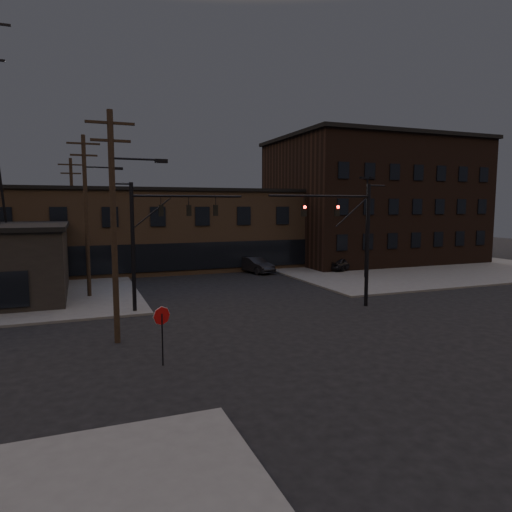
{
  "coord_description": "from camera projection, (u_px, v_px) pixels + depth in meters",
  "views": [
    {
      "loc": [
        -11.05,
        -20.48,
        6.62
      ],
      "look_at": [
        -0.85,
        5.67,
        3.5
      ],
      "focal_mm": 32.0,
      "sensor_mm": 36.0,
      "label": 1
    }
  ],
  "objects": [
    {
      "name": "utility_pole_near",
      "position": [
        115.0,
        221.0,
        21.48
      ],
      "size": [
        3.7,
        0.28,
        11.0
      ],
      "color": "black",
      "rests_on": "ground"
    },
    {
      "name": "sidewalk_ne",
      "position": [
        391.0,
        263.0,
        51.99
      ],
      "size": [
        30.0,
        30.0,
        0.15
      ],
      "primitive_type": "cube",
      "color": "#474744",
      "rests_on": "ground"
    },
    {
      "name": "building_right",
      "position": [
        371.0,
        202.0,
        54.93
      ],
      "size": [
        22.0,
        16.0,
        14.0
      ],
      "primitive_type": "cube",
      "color": "black",
      "rests_on": "ground"
    },
    {
      "name": "lot_light_a",
      "position": [
        366.0,
        218.0,
        40.73
      ],
      "size": [
        1.5,
        0.28,
        9.14
      ],
      "color": "black",
      "rests_on": "ground"
    },
    {
      "name": "parked_car_lot_b",
      "position": [
        346.0,
        258.0,
        49.52
      ],
      "size": [
        5.51,
        4.03,
        1.48
      ],
      "primitive_type": "imported",
      "rotation": [
        0.0,
        0.0,
        1.14
      ],
      "color": "silver",
      "rests_on": "sidewalk_ne"
    },
    {
      "name": "utility_pole_mid",
      "position": [
        87.0,
        212.0,
        32.21
      ],
      "size": [
        3.7,
        0.28,
        11.5
      ],
      "color": "black",
      "rests_on": "ground"
    },
    {
      "name": "parked_car_lot_a",
      "position": [
        344.0,
        263.0,
        45.83
      ],
      "size": [
        4.33,
        3.0,
        1.37
      ],
      "primitive_type": "imported",
      "rotation": [
        0.0,
        0.0,
        1.95
      ],
      "color": "black",
      "rests_on": "sidewalk_ne"
    },
    {
      "name": "stop_sign",
      "position": [
        162.0,
        322.0,
        18.76
      ],
      "size": [
        0.72,
        0.33,
        2.48
      ],
      "color": "black",
      "rests_on": "ground"
    },
    {
      "name": "car_crossing",
      "position": [
        255.0,
        265.0,
        45.01
      ],
      "size": [
        2.92,
        4.98,
        1.55
      ],
      "primitive_type": "imported",
      "rotation": [
        0.0,
        0.0,
        0.29
      ],
      "color": "black",
      "rests_on": "ground"
    },
    {
      "name": "traffic_signal_far",
      "position": [
        154.0,
        232.0,
        28.12
      ],
      "size": [
        7.12,
        0.24,
        8.0
      ],
      "color": "black",
      "rests_on": "ground"
    },
    {
      "name": "utility_pole_far",
      "position": [
        73.0,
        214.0,
        42.97
      ],
      "size": [
        2.2,
        0.28,
        11.0
      ],
      "color": "black",
      "rests_on": "ground"
    },
    {
      "name": "building_row",
      "position": [
        188.0,
        230.0,
        49.17
      ],
      "size": [
        40.0,
        12.0,
        8.0
      ],
      "primitive_type": "cube",
      "color": "brown",
      "rests_on": "ground"
    },
    {
      "name": "lot_light_b",
      "position": [
        387.0,
        216.0,
        47.53
      ],
      "size": [
        1.5,
        0.28,
        9.14
      ],
      "color": "black",
      "rests_on": "ground"
    },
    {
      "name": "ground",
      "position": [
        311.0,
        333.0,
        23.68
      ],
      "size": [
        140.0,
        140.0,
        0.0
      ],
      "primitive_type": "plane",
      "color": "black",
      "rests_on": "ground"
    },
    {
      "name": "traffic_signal_near",
      "position": [
        353.0,
        232.0,
        29.24
      ],
      "size": [
        7.12,
        0.24,
        8.0
      ],
      "color": "black",
      "rests_on": "ground"
    }
  ]
}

